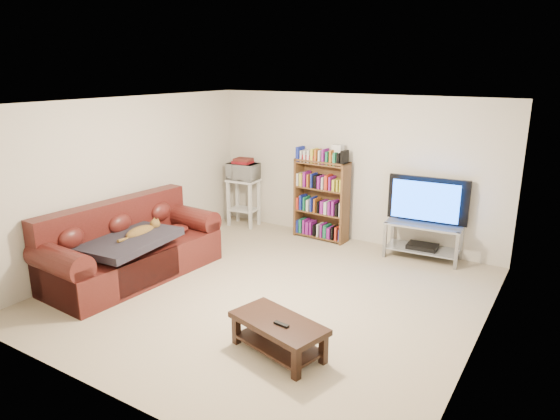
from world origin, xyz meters
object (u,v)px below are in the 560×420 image
Objects in this scene: sofa at (130,251)px; bookshelf at (321,199)px; coffee_table at (278,330)px; tv_stand at (423,235)px.

bookshelf reaches higher than sofa.
sofa is 2.87m from coffee_table.
tv_stand is at bearing 43.90° from sofa.
coffee_table is at bearing -101.91° from tv_stand.
tv_stand is (3.27, 2.77, 0.02)m from sofa.
coffee_table is at bearing -66.35° from bookshelf.
sofa is at bearing -177.62° from coffee_table.
sofa is 2.17× the size of tv_stand.
sofa is at bearing -143.75° from tv_stand.
bookshelf reaches higher than coffee_table.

